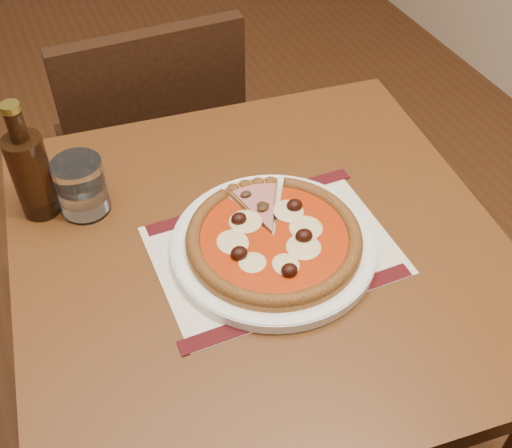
{
  "coord_description": "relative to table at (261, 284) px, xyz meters",
  "views": [
    {
      "loc": [
        0.61,
        -0.61,
        1.53
      ],
      "look_at": [
        0.91,
        0.07,
        0.78
      ],
      "focal_mm": 45.0,
      "sensor_mm": 36.0,
      "label": 1
    }
  ],
  "objects": [
    {
      "name": "water_glass",
      "position": [
        -0.24,
        0.2,
        0.15
      ],
      "size": [
        0.09,
        0.09,
        0.1
      ],
      "primitive_type": "cylinder",
      "rotation": [
        0.0,
        0.0,
        0.07
      ],
      "color": "white",
      "rests_on": "table"
    },
    {
      "name": "chair_far",
      "position": [
        -0.02,
        0.62,
        -0.15
      ],
      "size": [
        0.42,
        0.42,
        0.88
      ],
      "rotation": [
        0.0,
        0.0,
        3.13
      ],
      "color": "black",
      "rests_on": "ground"
    },
    {
      "name": "placemat",
      "position": [
        0.01,
        -0.02,
        0.1
      ],
      "size": [
        0.38,
        0.28,
        0.0
      ],
      "primitive_type": "cube",
      "rotation": [
        0.0,
        0.0,
        -0.01
      ],
      "color": "beige",
      "rests_on": "table"
    },
    {
      "name": "table",
      "position": [
        0.0,
        0.0,
        0.0
      ],
      "size": [
        0.88,
        0.88,
        0.75
      ],
      "rotation": [
        0.0,
        0.0,
        -0.11
      ],
      "color": "#5B3215",
      "rests_on": "ground"
    },
    {
      "name": "plate",
      "position": [
        0.01,
        -0.02,
        0.11
      ],
      "size": [
        0.33,
        0.33,
        0.02
      ],
      "primitive_type": "cylinder",
      "color": "white",
      "rests_on": "placemat"
    },
    {
      "name": "bottle",
      "position": [
        -0.31,
        0.23,
        0.19
      ],
      "size": [
        0.07,
        0.07,
        0.22
      ],
      "color": "#341C0D",
      "rests_on": "table"
    },
    {
      "name": "ham_slice",
      "position": [
        0.03,
        0.06,
        0.13
      ],
      "size": [
        0.1,
        0.13,
        0.02
      ],
      "rotation": [
        0.0,
        0.0,
        1.43
      ],
      "color": "#9D6726",
      "rests_on": "plate"
    },
    {
      "name": "pizza",
      "position": [
        0.01,
        -0.02,
        0.13
      ],
      "size": [
        0.28,
        0.28,
        0.04
      ],
      "color": "#9D6726",
      "rests_on": "plate"
    }
  ]
}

